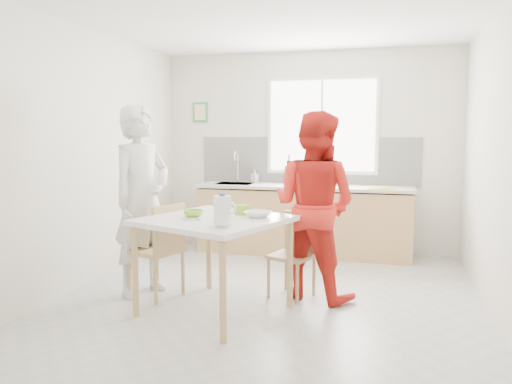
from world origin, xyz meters
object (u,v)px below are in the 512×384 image
Objects in this scene: chair_left at (161,246)px; chair_far at (295,250)px; wine_bottle_a at (289,172)px; wine_bottle_b at (312,173)px; person_red at (314,206)px; bowl_white at (258,214)px; dining_table at (214,228)px; person_white at (142,201)px; milk_jug at (223,210)px; bowl_green at (193,213)px.

chair_left reaches higher than chair_far.
wine_bottle_a is 0.31m from wine_bottle_b.
person_red is 8.06× the size of bowl_white.
person_white reaches higher than dining_table.
person_white is at bearing -90.00° from chair_left.
chair_far is at bearing 88.61° from milk_jug.
bowl_green is (0.67, -0.30, -0.05)m from person_white.
person_red reaches higher than milk_jug.
wine_bottle_a is at bearing 123.32° from chair_far.
person_white reaches higher than chair_far.
bowl_green reaches higher than chair_far.
wine_bottle_b is at bearing -11.55° from person_white.
person_red is at bearing 51.00° from bowl_white.
milk_jug is (0.85, -0.61, 0.48)m from chair_left.
person_red is 1.19m from milk_jug.
person_red reaches higher than dining_table.
wine_bottle_b reaches higher than milk_jug.
bowl_green is at bearing -98.58° from wine_bottle_a.
milk_jug is at bearing -107.60° from bowl_white.
wine_bottle_a reaches higher than chair_far.
person_red is (0.18, 0.01, 0.45)m from chair_far.
milk_jug is (-0.40, -1.02, 0.54)m from chair_far.
wine_bottle_a is at bearing 81.42° from bowl_green.
dining_table is 0.94m from chair_far.
person_red is at bearing 80.56° from milk_jug.
wine_bottle_b is at bearing 104.72° from milk_jug.
dining_table is 2.54m from wine_bottle_a.
chair_far is at bearing 24.06° from person_red.
person_red is 1.18m from bowl_green.
chair_far is 1.98m from wine_bottle_b.
person_red is at bearing -58.49° from person_white.
chair_left is 1.08m from bowl_white.
chair_left is 2.60m from wine_bottle_b.
wine_bottle_b is (-0.31, 1.86, 0.17)m from person_red.
chair_far is 1.22m from milk_jug.
wine_bottle_b is at bearing 114.00° from chair_far.
chair_left is at bearing -90.00° from person_white.
chair_left reaches higher than bowl_white.
wine_bottle_b is (1.12, 2.28, 0.56)m from chair_left.
bowl_white is 0.70× the size of wine_bottle_a.
person_white is (-0.23, 0.09, 0.43)m from chair_left.
chair_left is 0.50m from person_white.
wine_bottle_b is (0.27, 2.89, 0.08)m from milk_jug.
bowl_white is at bearing -95.08° from chair_far.
chair_far is at bearing 46.53° from dining_table.
person_red reaches higher than wine_bottle_b.
wine_bottle_a is (-0.62, 1.86, 0.18)m from person_red.
bowl_white is at bearing 10.81° from bowl_green.
person_red is (0.79, 0.65, 0.13)m from dining_table.
dining_table is 0.79× the size of person_red.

